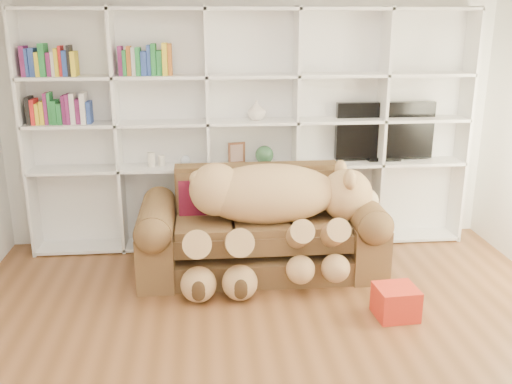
{
  "coord_description": "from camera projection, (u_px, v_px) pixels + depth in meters",
  "views": [
    {
      "loc": [
        -0.49,
        -3.3,
        2.29
      ],
      "look_at": [
        -0.02,
        1.63,
        0.77
      ],
      "focal_mm": 40.0,
      "sensor_mm": 36.0,
      "label": 1
    }
  ],
  "objects": [
    {
      "name": "tv",
      "position": [
        385.0,
        132.0,
        5.88
      ],
      "size": [
        1.02,
        0.18,
        0.6
      ],
      "color": "black",
      "rests_on": "bookshelf"
    },
    {
      "name": "green_vase",
      "position": [
        264.0,
        155.0,
        5.78
      ],
      "size": [
        0.19,
        0.19,
        0.19
      ],
      "primitive_type": "sphere",
      "color": "#305E3A",
      "rests_on": "bookshelf"
    },
    {
      "name": "wall_back",
      "position": [
        250.0,
        113.0,
        5.84
      ],
      "size": [
        5.0,
        0.02,
        2.7
      ],
      "primitive_type": "cube",
      "color": "white",
      "rests_on": "floor"
    },
    {
      "name": "throw_pillow",
      "position": [
        198.0,
        200.0,
        5.35
      ],
      "size": [
        0.36,
        0.21,
        0.38
      ],
      "primitive_type": "cube",
      "rotation": [
        -0.24,
        0.0,
        0.02
      ],
      "color": "maroon",
      "rests_on": "sofa"
    },
    {
      "name": "picture_frame",
      "position": [
        237.0,
        153.0,
        5.75
      ],
      "size": [
        0.17,
        0.06,
        0.22
      ],
      "primitive_type": "cube",
      "rotation": [
        0.0,
        0.0,
        0.22
      ],
      "color": "#57311E",
      "rests_on": "bookshelf"
    },
    {
      "name": "teddy_bear",
      "position": [
        271.0,
        207.0,
        5.08
      ],
      "size": [
        1.83,
        0.96,
        1.06
      ],
      "rotation": [
        0.0,
        0.0,
        0.03
      ],
      "color": "tan",
      "rests_on": "sofa"
    },
    {
      "name": "figurine_short",
      "position": [
        162.0,
        161.0,
        5.7
      ],
      "size": [
        0.07,
        0.07,
        0.11
      ],
      "primitive_type": "cylinder",
      "rotation": [
        0.0,
        0.0,
        0.13
      ],
      "color": "silver",
      "rests_on": "bookshelf"
    },
    {
      "name": "snow_globe",
      "position": [
        186.0,
        160.0,
        5.72
      ],
      "size": [
        0.1,
        0.1,
        0.1
      ],
      "primitive_type": "sphere",
      "color": "silver",
      "rests_on": "bookshelf"
    },
    {
      "name": "gift_box",
      "position": [
        396.0,
        302.0,
        4.53
      ],
      "size": [
        0.34,
        0.32,
        0.25
      ],
      "primitive_type": "cube",
      "rotation": [
        0.0,
        0.0,
        0.07
      ],
      "color": "red",
      "rests_on": "floor"
    },
    {
      "name": "figurine_tall",
      "position": [
        151.0,
        159.0,
        5.68
      ],
      "size": [
        0.08,
        0.08,
        0.14
      ],
      "primitive_type": "cylinder",
      "rotation": [
        0.0,
        0.0,
        -0.05
      ],
      "color": "silver",
      "rests_on": "bookshelf"
    },
    {
      "name": "sofa",
      "position": [
        260.0,
        233.0,
        5.34
      ],
      "size": [
        2.23,
        0.96,
        0.94
      ],
      "color": "brown",
      "rests_on": "floor"
    },
    {
      "name": "bookshelf",
      "position": [
        228.0,
        120.0,
        5.7
      ],
      "size": [
        4.43,
        0.35,
        2.4
      ],
      "color": "white",
      "rests_on": "floor"
    },
    {
      "name": "floor",
      "position": [
        282.0,
        371.0,
        3.85
      ],
      "size": [
        5.0,
        5.0,
        0.0
      ],
      "primitive_type": "plane",
      "color": "brown",
      "rests_on": "ground"
    },
    {
      "name": "shelf_vase",
      "position": [
        257.0,
        110.0,
        5.64
      ],
      "size": [
        0.2,
        0.2,
        0.19
      ],
      "primitive_type": "imported",
      "rotation": [
        0.0,
        0.0,
        0.07
      ],
      "color": "silver",
      "rests_on": "bookshelf"
    }
  ]
}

